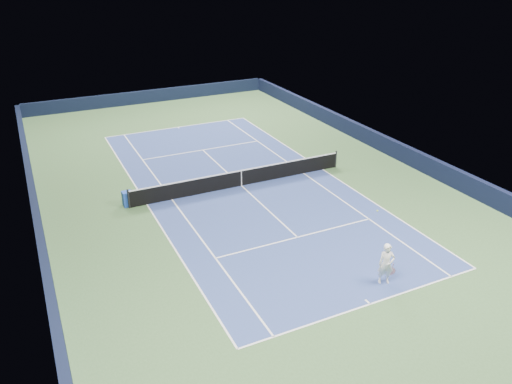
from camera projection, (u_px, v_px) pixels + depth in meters
name	position (u px, v px, depth m)	size (l,w,h in m)	color
ground	(241.00, 186.00, 28.51)	(40.00, 40.00, 0.00)	#385A31
wall_far	(150.00, 96.00, 44.40)	(22.00, 0.35, 1.10)	black
wall_right	(393.00, 148.00, 32.51)	(0.35, 40.00, 1.10)	#111633
wall_left	(37.00, 216.00, 24.04)	(0.35, 40.00, 1.10)	black
court_surface	(241.00, 186.00, 28.51)	(10.97, 23.77, 0.01)	navy
baseline_far	(178.00, 127.00, 38.17)	(10.97, 0.08, 0.00)	white
baseline_near	(370.00, 304.00, 18.84)	(10.97, 0.08, 0.00)	white
sideline_doubles_right	(323.00, 169.00, 30.66)	(0.08, 23.77, 0.00)	white
sideline_doubles_left	(147.00, 204.00, 26.36)	(0.08, 23.77, 0.00)	white
sideline_singles_right	(304.00, 173.00, 30.12)	(0.08, 23.77, 0.00)	white
sideline_singles_left	(172.00, 199.00, 26.90)	(0.08, 23.77, 0.00)	white
service_line_far	(203.00, 150.00, 33.71)	(8.23, 0.08, 0.00)	white
service_line_near	(297.00, 237.00, 23.30)	(8.23, 0.08, 0.00)	white
center_service_line	(241.00, 186.00, 28.51)	(0.08, 12.80, 0.00)	white
center_mark_far	(179.00, 128.00, 38.05)	(0.08, 0.30, 0.00)	white
center_mark_near	(368.00, 302.00, 18.96)	(0.08, 0.30, 0.00)	white
tennis_net	(241.00, 178.00, 28.29)	(12.90, 0.10, 1.07)	black
sponsor_cube	(128.00, 199.00, 26.09)	(0.57, 0.48, 0.81)	#1E45B4
tennis_player	(386.00, 264.00, 19.73)	(0.85, 1.36, 2.79)	white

